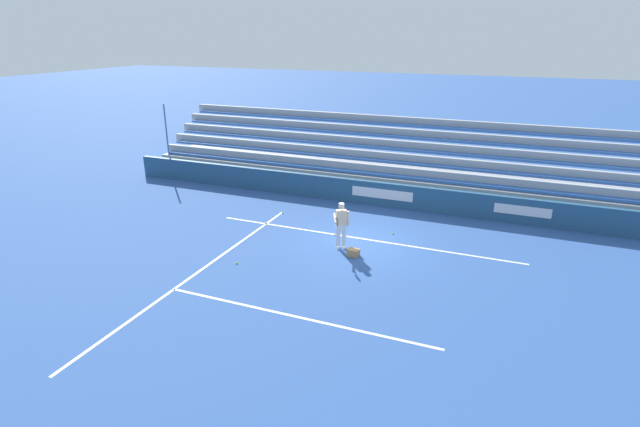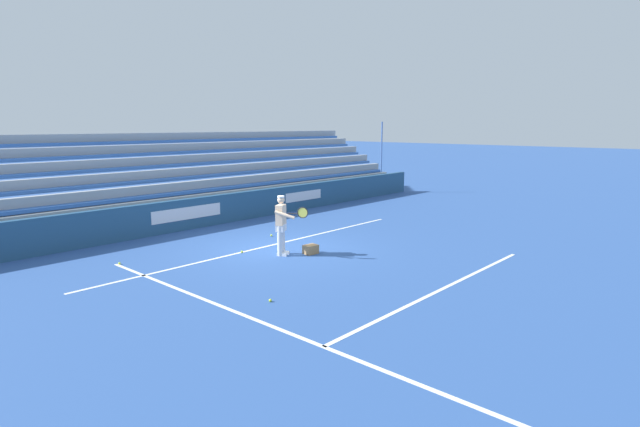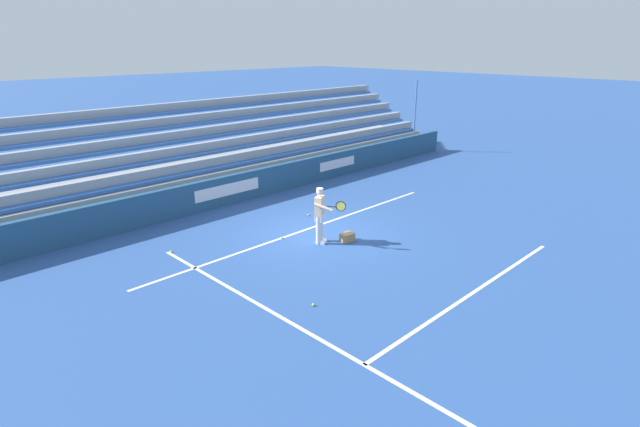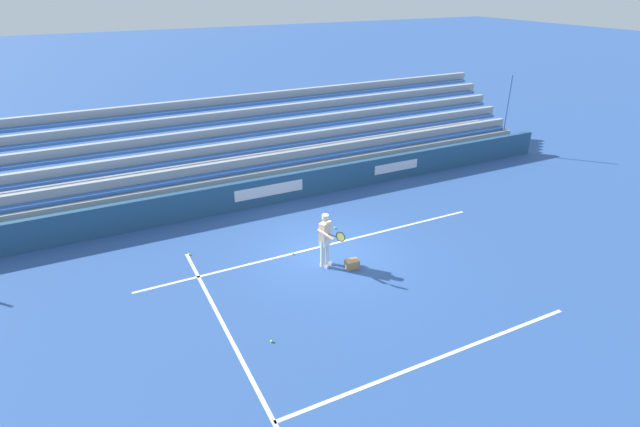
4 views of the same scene
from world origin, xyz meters
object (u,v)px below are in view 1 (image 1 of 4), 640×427
(tennis_player, at_px, (341,225))
(tennis_ball_on_baseline, at_px, (282,213))
(tennis_ball_by_box, at_px, (393,233))
(tennis_ball_far_right, at_px, (237,263))
(ball_box_cardboard, at_px, (353,253))
(tennis_ball_midcourt, at_px, (335,234))

(tennis_player, relative_size, tennis_ball_on_baseline, 25.98)
(tennis_ball_on_baseline, bearing_deg, tennis_player, 145.38)
(tennis_ball_by_box, bearing_deg, tennis_ball_far_right, 47.57)
(tennis_ball_on_baseline, bearing_deg, ball_box_cardboard, 144.91)
(tennis_ball_by_box, bearing_deg, tennis_ball_on_baseline, -5.21)
(tennis_ball_on_baseline, relative_size, tennis_ball_midcourt, 1.00)
(tennis_ball_on_baseline, xyz_separation_m, tennis_ball_by_box, (-5.05, 0.46, 0.00))
(tennis_ball_far_right, relative_size, tennis_ball_midcourt, 1.00)
(tennis_player, bearing_deg, tennis_ball_on_baseline, -34.62)
(tennis_ball_on_baseline, height_order, tennis_ball_midcourt, same)
(tennis_ball_midcourt, bearing_deg, tennis_ball_far_right, 59.02)
(ball_box_cardboard, bearing_deg, tennis_ball_midcourt, -50.37)
(ball_box_cardboard, xyz_separation_m, tennis_ball_by_box, (-0.78, -2.54, -0.10))
(ball_box_cardboard, relative_size, tennis_ball_by_box, 6.06)
(tennis_ball_midcourt, bearing_deg, tennis_ball_by_box, -154.22)
(tennis_ball_on_baseline, height_order, tennis_ball_far_right, same)
(tennis_ball_on_baseline, xyz_separation_m, tennis_ball_midcourt, (-2.99, 1.45, 0.00))
(tennis_player, xyz_separation_m, tennis_ball_far_right, (2.83, 2.62, -0.86))
(tennis_ball_by_box, distance_m, tennis_ball_midcourt, 2.29)
(ball_box_cardboard, height_order, tennis_ball_by_box, ball_box_cardboard)
(tennis_ball_far_right, xyz_separation_m, tennis_ball_midcourt, (-2.20, -3.66, 0.00))
(tennis_ball_by_box, bearing_deg, tennis_ball_midcourt, 25.78)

